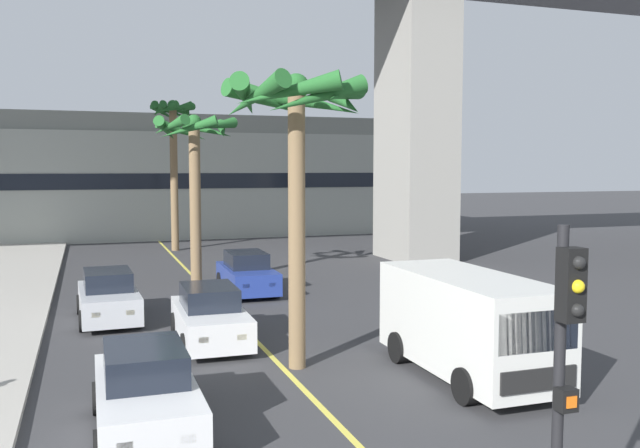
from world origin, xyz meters
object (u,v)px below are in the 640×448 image
object	(u,v)px
traffic_light_median_near	(564,368)
palm_tree_near_median	(194,151)
delivery_van	(467,322)
car_queue_second	(108,298)
car_queue_front	(146,394)
palm_tree_mid_median	(173,133)
car_queue_third	(210,317)
palm_tree_far_median	(296,125)
car_queue_fourth	(247,274)

from	to	relation	value
traffic_light_median_near	palm_tree_near_median	distance (m)	21.98
delivery_van	car_queue_second	bearing A→B (deg)	130.82
car_queue_second	car_queue_front	bearing A→B (deg)	-87.87
traffic_light_median_near	palm_tree_mid_median	size ratio (longest dim) A/B	0.49
car_queue_second	traffic_light_median_near	distance (m)	16.90
car_queue_third	palm_tree_near_median	distance (m)	10.50
palm_tree_mid_median	palm_tree_near_median	bearing A→B (deg)	-92.92
palm_tree_near_median	palm_tree_far_median	bearing A→B (deg)	-87.42
car_queue_fourth	delivery_van	world-z (taller)	delivery_van
car_queue_second	car_queue_fourth	bearing A→B (deg)	31.58
car_queue_front	palm_tree_far_median	size ratio (longest dim) A/B	0.59
car_queue_second	palm_tree_far_median	bearing A→B (deg)	-58.56
car_queue_third	delivery_van	distance (m)	7.05
car_queue_fourth	palm_tree_near_median	bearing A→B (deg)	123.76
car_queue_front	delivery_van	distance (m)	7.26
car_queue_second	palm_tree_mid_median	size ratio (longest dim) A/B	0.49
car_queue_front	traffic_light_median_near	bearing A→B (deg)	-60.66
delivery_van	palm_tree_mid_median	distance (m)	26.93
car_queue_fourth	delivery_van	size ratio (longest dim) A/B	0.79
car_queue_third	traffic_light_median_near	bearing A→B (deg)	-82.95
car_queue_front	car_queue_second	size ratio (longest dim) A/B	0.99
palm_tree_near_median	car_queue_front	bearing A→B (deg)	-101.88
car_queue_third	delivery_van	world-z (taller)	delivery_van
car_queue_front	car_queue_third	bearing A→B (deg)	69.69
car_queue_second	delivery_van	distance (m)	11.54
car_queue_second	traffic_light_median_near	size ratio (longest dim) A/B	0.99
car_queue_front	car_queue_second	distance (m)	9.67
palm_tree_near_median	palm_tree_mid_median	xyz separation A→B (m)	(0.61, 11.90, 1.29)
car_queue_front	car_queue_fourth	world-z (taller)	same
car_queue_fourth	palm_tree_mid_median	world-z (taller)	palm_tree_mid_median
palm_tree_mid_median	traffic_light_median_near	bearing A→B (deg)	-90.15
car_queue_front	car_queue_fourth	size ratio (longest dim) A/B	0.99
palm_tree_mid_median	car_queue_second	bearing A→B (deg)	-103.43
car_queue_front	palm_tree_mid_median	xyz separation A→B (m)	(3.80, 27.10, 5.99)
car_queue_front	delivery_van	world-z (taller)	delivery_van
car_queue_third	palm_tree_near_median	bearing A→B (deg)	83.73
palm_tree_near_median	palm_tree_mid_median	bearing A→B (deg)	87.08
delivery_van	palm_tree_mid_median	xyz separation A→B (m)	(-3.37, 26.16, 5.43)
traffic_light_median_near	palm_tree_mid_median	bearing A→B (deg)	89.85
car_queue_second	delivery_van	bearing A→B (deg)	-49.18
car_queue_third	palm_tree_mid_median	bearing A→B (deg)	85.61
palm_tree_near_median	car_queue_third	bearing A→B (deg)	-96.27
car_queue_second	palm_tree_mid_median	xyz separation A→B (m)	(4.16, 17.43, 5.99)
car_queue_third	palm_tree_far_median	size ratio (longest dim) A/B	0.59
car_queue_third	palm_tree_near_median	size ratio (longest dim) A/B	0.60
palm_tree_far_median	car_queue_second	bearing A→B (deg)	121.44
car_queue_second	palm_tree_far_median	distance (m)	9.35
delivery_van	palm_tree_mid_median	bearing A→B (deg)	97.35
delivery_van	palm_tree_near_median	xyz separation A→B (m)	(-3.98, 14.26, 4.14)
car_queue_front	car_queue_fourth	distance (m)	13.69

